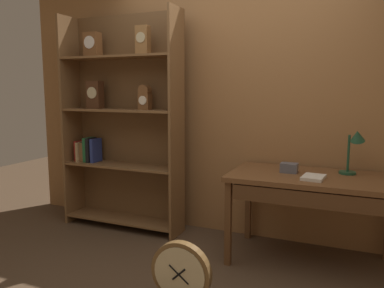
{
  "coord_description": "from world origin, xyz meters",
  "views": [
    {
      "loc": [
        1.11,
        -2.25,
        1.44
      ],
      "look_at": [
        -0.1,
        0.57,
        1.0
      ],
      "focal_mm": 35.74,
      "sensor_mm": 36.0,
      "label": 1
    }
  ],
  "objects_px": {
    "workbench": "(311,186)",
    "open_repair_manual": "(313,177)",
    "toolbox_small": "(289,168)",
    "desk_lamp": "(354,146)",
    "round_clock_large": "(181,274)",
    "bookshelf": "(120,123)"
  },
  "relations": [
    {
      "from": "round_clock_large",
      "to": "desk_lamp",
      "type": "bearing_deg",
      "value": 49.55
    },
    {
      "from": "open_repair_manual",
      "to": "bookshelf",
      "type": "bearing_deg",
      "value": 178.22
    },
    {
      "from": "round_clock_large",
      "to": "workbench",
      "type": "bearing_deg",
      "value": 55.53
    },
    {
      "from": "workbench",
      "to": "desk_lamp",
      "type": "relative_size",
      "value": 3.38
    },
    {
      "from": "bookshelf",
      "to": "desk_lamp",
      "type": "bearing_deg",
      "value": 0.05
    },
    {
      "from": "desk_lamp",
      "to": "open_repair_manual",
      "type": "relative_size",
      "value": 1.77
    },
    {
      "from": "desk_lamp",
      "to": "workbench",
      "type": "bearing_deg",
      "value": -152.04
    },
    {
      "from": "bookshelf",
      "to": "round_clock_large",
      "type": "distance_m",
      "value": 1.92
    },
    {
      "from": "toolbox_small",
      "to": "open_repair_manual",
      "type": "height_order",
      "value": "toolbox_small"
    },
    {
      "from": "workbench",
      "to": "toolbox_small",
      "type": "height_order",
      "value": "toolbox_small"
    },
    {
      "from": "workbench",
      "to": "open_repair_manual",
      "type": "height_order",
      "value": "open_repair_manual"
    },
    {
      "from": "open_repair_manual",
      "to": "round_clock_large",
      "type": "xyz_separation_m",
      "value": [
        -0.72,
        -0.91,
        -0.53
      ]
    },
    {
      "from": "desk_lamp",
      "to": "toolbox_small",
      "type": "xyz_separation_m",
      "value": [
        -0.5,
        -0.1,
        -0.2
      ]
    },
    {
      "from": "workbench",
      "to": "round_clock_large",
      "type": "height_order",
      "value": "workbench"
    },
    {
      "from": "bookshelf",
      "to": "workbench",
      "type": "xyz_separation_m",
      "value": [
        1.94,
        -0.16,
        -0.43
      ]
    },
    {
      "from": "toolbox_small",
      "to": "desk_lamp",
      "type": "bearing_deg",
      "value": 11.52
    },
    {
      "from": "desk_lamp",
      "to": "round_clock_large",
      "type": "xyz_separation_m",
      "value": [
        -1.01,
        -1.18,
        -0.76
      ]
    },
    {
      "from": "workbench",
      "to": "desk_lamp",
      "type": "distance_m",
      "value": 0.48
    },
    {
      "from": "round_clock_large",
      "to": "bookshelf",
      "type": "bearing_deg",
      "value": 136.4
    },
    {
      "from": "workbench",
      "to": "round_clock_large",
      "type": "distance_m",
      "value": 1.31
    },
    {
      "from": "workbench",
      "to": "toolbox_small",
      "type": "relative_size",
      "value": 9.39
    },
    {
      "from": "bookshelf",
      "to": "toolbox_small",
      "type": "bearing_deg",
      "value": -3.26
    }
  ]
}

